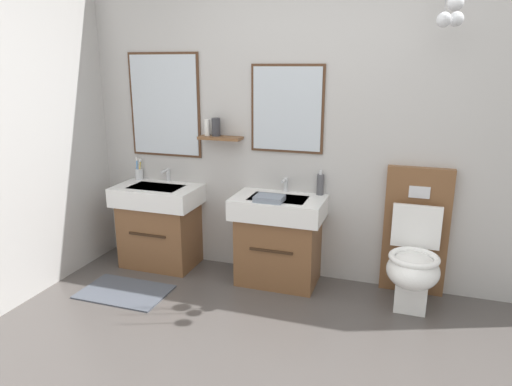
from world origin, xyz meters
TOP-DOWN VIEW (x-y plane):
  - wall_back at (-0.02, 1.67)m, footprint 4.49×0.59m
  - bath_mat at (-1.49, 0.82)m, footprint 0.68×0.44m
  - vanity_sink_left at (-1.49, 1.41)m, footprint 0.72×0.48m
  - tap_on_left_sink at (-1.49, 1.58)m, footprint 0.03×0.13m
  - vanity_sink_right at (-0.40, 1.41)m, footprint 0.72×0.48m
  - tap_on_right_sink at (-0.40, 1.58)m, footprint 0.03×0.13m
  - toilet at (0.64, 1.41)m, footprint 0.48×0.63m
  - toothbrush_cup at (-1.77, 1.57)m, footprint 0.07×0.07m
  - soap_dispenser at (-0.11, 1.58)m, footprint 0.06×0.06m
  - folded_hand_towel at (-0.44, 1.27)m, footprint 0.22×0.16m

SIDE VIEW (x-z plane):
  - bath_mat at x=-1.49m, z-range 0.00..0.01m
  - toilet at x=0.64m, z-range -0.12..0.88m
  - vanity_sink_left at x=-1.49m, z-range 0.02..0.75m
  - vanity_sink_right at x=-0.40m, z-range 0.02..0.75m
  - folded_hand_towel at x=-0.44m, z-range 0.72..0.77m
  - toothbrush_cup at x=-1.77m, z-range 0.68..0.88m
  - tap_on_left_sink at x=-1.49m, z-range 0.74..0.85m
  - tap_on_right_sink at x=-0.40m, z-range 0.74..0.85m
  - soap_dispenser at x=-0.11m, z-range 0.71..0.91m
  - wall_back at x=-0.02m, z-range 0.00..2.66m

